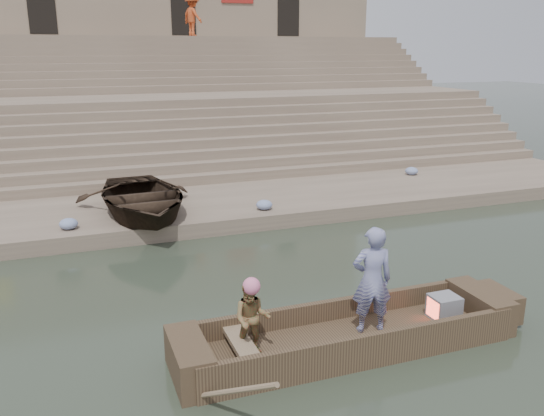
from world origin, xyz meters
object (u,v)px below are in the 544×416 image
television (444,307)px  rowing_man (252,319)px  main_rowboat (348,342)px  pedestrian (193,16)px  beached_rowboat (141,198)px  standing_man (372,280)px

television → rowing_man: bearing=179.8°
main_rowboat → pedestrian: (2.51, 21.71, 6.05)m
beached_rowboat → pedestrian: (4.72, 14.34, 5.30)m
main_rowboat → rowing_man: size_ratio=4.34×
rowing_man → television: 3.41m
rowing_man → television: rowing_man is taller
main_rowboat → rowing_man: bearing=179.6°
standing_man → beached_rowboat: 7.79m
main_rowboat → standing_man: 1.07m
beached_rowboat → pedestrian: 16.00m
standing_man → television: (1.39, -0.03, -0.68)m
television → beached_rowboat: bearing=118.6°
rowing_man → television: bearing=20.9°
television → pedestrian: bearing=88.1°
main_rowboat → rowing_man: (-1.60, 0.01, 0.69)m
beached_rowboat → rowing_man: bearing=-87.4°
standing_man → pedestrian: bearing=-81.4°
main_rowboat → pedestrian: bearing=83.4°
standing_man → beached_rowboat: standing_man is taller
beached_rowboat → pedestrian: bearing=69.6°
television → main_rowboat: bearing=180.0°
rowing_man → pedestrian: (4.10, 21.70, 5.36)m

